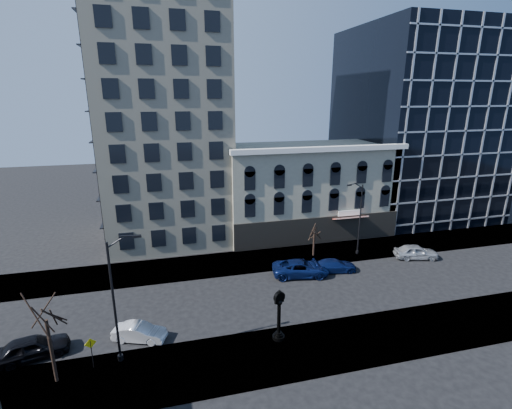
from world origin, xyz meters
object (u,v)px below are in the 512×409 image
object	(u,v)px
street_clock	(279,317)
street_lamp_near	(121,266)
warning_sign	(91,348)
car_near_a	(32,348)
car_near_b	(140,332)

from	to	relation	value
street_clock	street_lamp_near	world-z (taller)	street_lamp_near
warning_sign	car_near_a	distance (m)	5.11
street_lamp_near	car_near_a	xyz separation A→B (m)	(-6.91, 1.93, -6.55)
street_clock	warning_sign	world-z (taller)	street_clock
street_lamp_near	warning_sign	bearing A→B (deg)	-176.01
street_clock	car_near_a	size ratio (longest dim) A/B	0.86
street_clock	car_near_a	distance (m)	18.12
street_lamp_near	car_near_a	world-z (taller)	street_lamp_near
street_clock	car_near_b	distance (m)	10.90
street_lamp_near	car_near_b	world-z (taller)	street_lamp_near
car_near_a	car_near_b	distance (m)	7.43
street_lamp_near	car_near_b	bearing A→B (deg)	70.86
warning_sign	car_near_a	xyz separation A→B (m)	(-4.45, 2.35, -0.90)
street_clock	street_lamp_near	size ratio (longest dim) A/B	0.44
street_clock	warning_sign	xyz separation A→B (m)	(-13.47, 0.05, -0.29)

